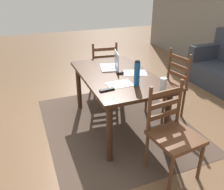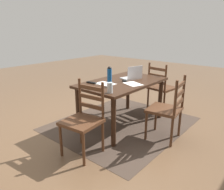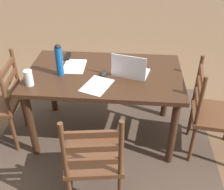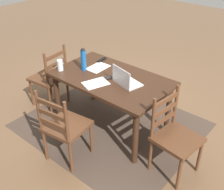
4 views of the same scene
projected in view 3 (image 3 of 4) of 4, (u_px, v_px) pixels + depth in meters
ground_plane at (105, 132)px, 2.99m from camera, size 14.00×14.00×0.00m
area_rug at (105, 132)px, 2.99m from camera, size 2.24×1.92×0.01m
dining_table at (104, 82)px, 2.63m from camera, size 1.48×0.88×0.75m
chair_far_head at (94, 158)px, 2.06m from camera, size 0.50×0.50×0.95m
chair_left_far at (212, 113)px, 2.52m from camera, size 0.49×0.49×0.95m
laptop at (130, 70)px, 2.50m from camera, size 0.36×0.29×0.23m
water_bottle at (59, 59)px, 2.45m from camera, size 0.07×0.07×0.30m
drinking_glass at (29, 78)px, 2.35m from camera, size 0.07×0.07×0.14m
computer_mouse at (103, 73)px, 2.52m from camera, size 0.07×0.11×0.03m
tv_remote at (68, 56)px, 2.83m from camera, size 0.06×0.17×0.02m
paper_stack_left at (74, 66)px, 2.67m from camera, size 0.22×0.30×0.00m
paper_stack_right at (97, 85)px, 2.38m from camera, size 0.30×0.35×0.00m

